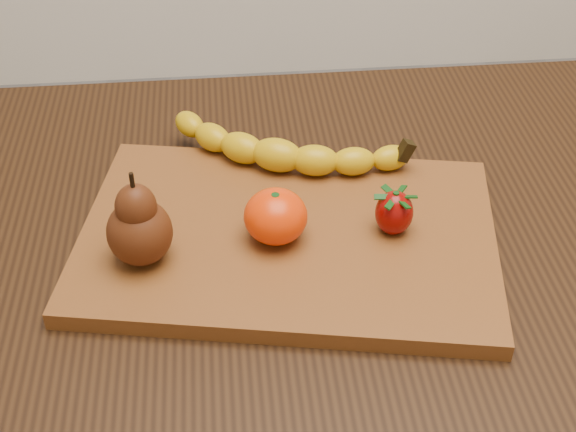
{
  "coord_description": "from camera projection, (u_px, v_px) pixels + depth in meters",
  "views": [
    {
      "loc": [
        -0.06,
        -0.7,
        1.34
      ],
      "look_at": [
        0.01,
        -0.03,
        0.8
      ],
      "focal_mm": 50.0,
      "sensor_mm": 36.0,
      "label": 1
    }
  ],
  "objects": [
    {
      "name": "table",
      "position": [
        281.0,
        287.0,
        0.97
      ],
      "size": [
        1.0,
        0.7,
        0.76
      ],
      "color": "black",
      "rests_on": "ground"
    },
    {
      "name": "cutting_board",
      "position": [
        288.0,
        237.0,
        0.88
      ],
      "size": [
        0.5,
        0.38,
        0.02
      ],
      "primitive_type": "cube",
      "rotation": [
        0.0,
        0.0,
        -0.19
      ],
      "color": "brown",
      "rests_on": "table"
    },
    {
      "name": "banana",
      "position": [
        277.0,
        155.0,
        0.95
      ],
      "size": [
        0.26,
        0.16,
        0.04
      ],
      "primitive_type": null,
      "rotation": [
        0.0,
        0.0,
        -0.39
      ],
      "color": "#DBB10A",
      "rests_on": "cutting_board"
    },
    {
      "name": "pear",
      "position": [
        138.0,
        218.0,
        0.81
      ],
      "size": [
        0.07,
        0.07,
        0.11
      ],
      "primitive_type": null,
      "rotation": [
        0.0,
        0.0,
        0.07
      ],
      "color": "#4F210C",
      "rests_on": "cutting_board"
    },
    {
      "name": "mandarin",
      "position": [
        276.0,
        216.0,
        0.85
      ],
      "size": [
        0.09,
        0.09,
        0.06
      ],
      "primitive_type": "ellipsoid",
      "rotation": [
        0.0,
        0.0,
        0.41
      ],
      "color": "#F63602",
      "rests_on": "cutting_board"
    },
    {
      "name": "strawberry",
      "position": [
        394.0,
        211.0,
        0.86
      ],
      "size": [
        0.05,
        0.05,
        0.05
      ],
      "primitive_type": null,
      "rotation": [
        0.0,
        0.0,
        -0.1
      ],
      "color": "#850603",
      "rests_on": "cutting_board"
    }
  ]
}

